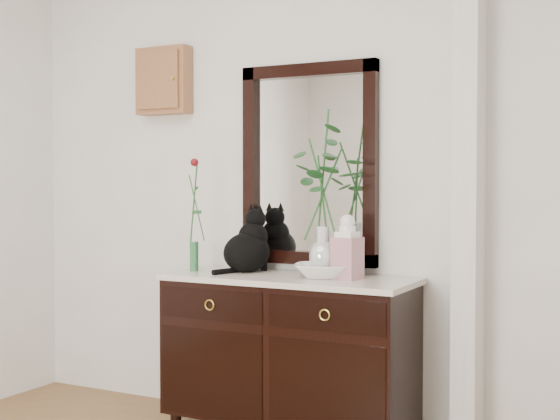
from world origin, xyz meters
The scene contains 10 objects.
wall_back centered at (0.00, 1.98, 1.35)m, with size 3.60×0.04×2.70m, color white.
pilaster centered at (1.00, 1.90, 1.35)m, with size 0.12×0.20×2.70m, color white.
sideboard centered at (0.10, 1.73, 0.47)m, with size 1.33×0.52×0.82m.
wall_mirror centered at (0.10, 1.97, 1.44)m, with size 0.80×0.06×1.10m.
key_cabinet centered at (-0.85, 1.94, 1.95)m, with size 0.35×0.10×0.40m, color brown.
cat centered at (-0.19, 1.80, 1.03)m, with size 0.25×0.31×0.36m, color black, non-canonical shape.
lotus_bowl centered at (0.29, 1.75, 0.89)m, with size 0.30×0.30×0.07m, color white.
vase_branches centered at (0.29, 1.75, 1.30)m, with size 0.41×0.41×0.86m, color silver, non-canonical shape.
bud_vase_rose centered at (-0.47, 1.69, 1.17)m, with size 0.08×0.08×0.63m, color #316F41, non-canonical shape.
ginger_jar centered at (0.42, 1.75, 1.02)m, with size 0.13×0.13×0.34m, color silver, non-canonical shape.
Camera 1 is at (1.95, -1.89, 1.34)m, focal length 50.00 mm.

